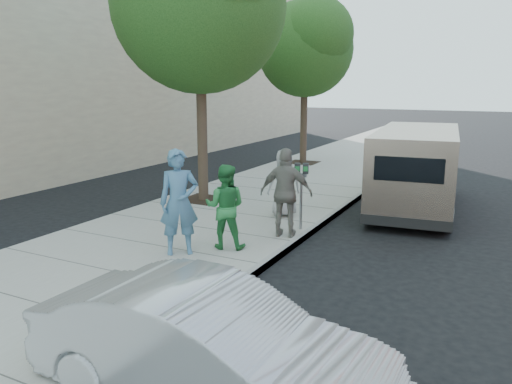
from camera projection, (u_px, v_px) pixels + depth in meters
The scene contains 11 objects.
ground at pixel (233, 238), 11.05m from camera, with size 120.00×120.00×0.00m, color black.
sidewalk at pixel (195, 229), 11.48m from camera, with size 5.00×60.00×0.15m, color gray.
curb_face at pixel (293, 244), 10.40m from camera, with size 0.12×60.00×0.16m, color gray.
tree_far at pixel (306, 44), 19.73m from camera, with size 3.92×3.80×6.49m.
parking_meter at pixel (301, 182), 11.03m from camera, with size 0.33×0.20×1.50m.
van at pixel (416, 167), 13.45m from camera, with size 2.50×6.01×2.17m.
sedan at pixel (209, 348), 5.19m from camera, with size 1.39×4.00×1.32m, color #B1B4B8.
person_officer at pixel (179, 202), 9.44m from camera, with size 0.74×0.48×2.02m, color teal.
person_green_shirt at pixel (225, 207), 9.82m from camera, with size 0.82×0.64×1.68m, color #297E3C.
person_gray_shirt at pixel (284, 183), 12.22m from camera, with size 0.81×0.53×1.67m, color #99999C.
person_striped_polo at pixel (286, 193), 10.52m from camera, with size 1.12×0.46×1.90m, color slate.
Camera 1 is at (5.25, -9.20, 3.36)m, focal length 35.00 mm.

